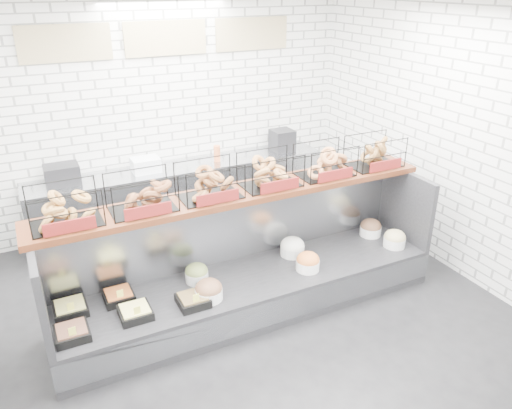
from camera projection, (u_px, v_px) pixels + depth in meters
ground at (264, 323)px, 5.05m from camera, size 5.50×5.50×0.00m
room_shell at (236, 110)px, 4.68m from camera, size 5.02×5.51×3.01m
display_case at (249, 279)px, 5.19m from camera, size 4.00×0.90×1.20m
bagel_shelf at (241, 179)px, 4.90m from camera, size 4.10×0.50×0.40m
prep_counter at (183, 195)px, 6.83m from camera, size 4.00×0.60×1.20m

